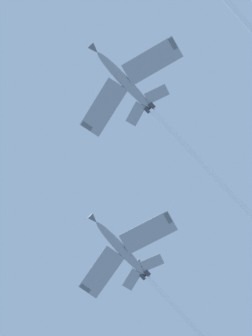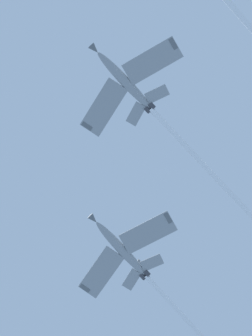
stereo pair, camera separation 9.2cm
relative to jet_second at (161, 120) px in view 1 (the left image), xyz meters
name	(u,v)px [view 1 (the left image)]	position (x,y,z in m)	size (l,w,h in m)	color
jet_second	(161,120)	(0.00, 0.00, 0.00)	(22.53, 43.61, 10.13)	gray
jet_third	(151,281)	(24.32, -10.37, -4.19)	(23.25, 44.06, 10.99)	gray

